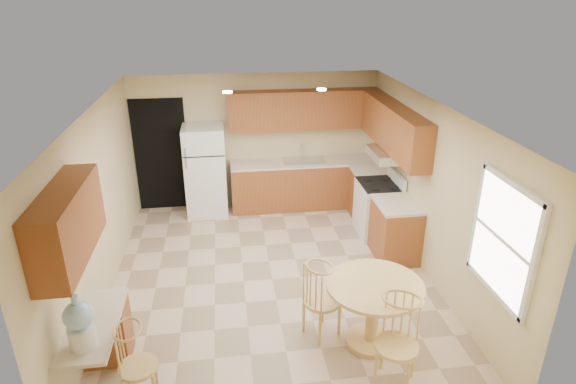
{
  "coord_description": "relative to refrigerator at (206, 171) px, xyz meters",
  "views": [
    {
      "loc": [
        -0.58,
        -5.88,
        3.91
      ],
      "look_at": [
        0.27,
        0.3,
        1.23
      ],
      "focal_mm": 30.0,
      "sensor_mm": 36.0,
      "label": 1
    }
  ],
  "objects": [
    {
      "name": "floor",
      "position": [
        0.95,
        -2.4,
        -0.83
      ],
      "size": [
        5.5,
        5.5,
        0.0
      ],
      "primitive_type": "plane",
      "color": "#CCAF93",
      "rests_on": "ground"
    },
    {
      "name": "ceiling",
      "position": [
        0.95,
        -2.4,
        1.67
      ],
      "size": [
        4.5,
        5.5,
        0.02
      ],
      "primitive_type": "cube",
      "color": "white",
      "rests_on": "wall_back"
    },
    {
      "name": "wall_back",
      "position": [
        0.95,
        0.35,
        0.42
      ],
      "size": [
        4.5,
        0.02,
        2.5
      ],
      "primitive_type": "cube",
      "color": "#CBB788",
      "rests_on": "floor"
    },
    {
      "name": "wall_front",
      "position": [
        0.95,
        -5.15,
        0.42
      ],
      "size": [
        4.5,
        0.02,
        2.5
      ],
      "primitive_type": "cube",
      "color": "#CBB788",
      "rests_on": "floor"
    },
    {
      "name": "wall_left",
      "position": [
        -1.3,
        -2.4,
        0.42
      ],
      "size": [
        0.02,
        5.5,
        2.5
      ],
      "primitive_type": "cube",
      "color": "#CBB788",
      "rests_on": "floor"
    },
    {
      "name": "wall_right",
      "position": [
        3.2,
        -2.4,
        0.42
      ],
      "size": [
        0.02,
        5.5,
        2.5
      ],
      "primitive_type": "cube",
      "color": "#CBB788",
      "rests_on": "floor"
    },
    {
      "name": "doorway",
      "position": [
        -0.8,
        0.34,
        0.22
      ],
      "size": [
        0.9,
        0.02,
        2.1
      ],
      "primitive_type": "cube",
      "color": "black",
      "rests_on": "floor"
    },
    {
      "name": "base_cab_back",
      "position": [
        1.83,
        0.05,
        -0.39
      ],
      "size": [
        2.75,
        0.6,
        0.87
      ],
      "primitive_type": "cube",
      "color": "#975226",
      "rests_on": "floor"
    },
    {
      "name": "counter_back",
      "position": [
        1.83,
        0.05,
        0.06
      ],
      "size": [
        2.75,
        0.63,
        0.04
      ],
      "primitive_type": "cube",
      "color": "beige",
      "rests_on": "base_cab_back"
    },
    {
      "name": "base_cab_right_a",
      "position": [
        2.9,
        -0.54,
        -0.39
      ],
      "size": [
        0.6,
        0.59,
        0.87
      ],
      "primitive_type": "cube",
      "color": "#975226",
      "rests_on": "floor"
    },
    {
      "name": "counter_right_a",
      "position": [
        2.9,
        -0.54,
        0.06
      ],
      "size": [
        0.63,
        0.59,
        0.04
      ],
      "primitive_type": "cube",
      "color": "beige",
      "rests_on": "base_cab_right_a"
    },
    {
      "name": "base_cab_right_b",
      "position": [
        2.9,
        -2.0,
        -0.39
      ],
      "size": [
        0.6,
        0.8,
        0.87
      ],
      "primitive_type": "cube",
      "color": "#975226",
      "rests_on": "floor"
    },
    {
      "name": "counter_right_b",
      "position": [
        2.9,
        -2.0,
        0.06
      ],
      "size": [
        0.63,
        0.8,
        0.04
      ],
      "primitive_type": "cube",
      "color": "beige",
      "rests_on": "base_cab_right_b"
    },
    {
      "name": "upper_cab_back",
      "position": [
        1.83,
        0.19,
        1.02
      ],
      "size": [
        2.75,
        0.33,
        0.7
      ],
      "primitive_type": "cube",
      "color": "#975226",
      "rests_on": "wall_back"
    },
    {
      "name": "upper_cab_right",
      "position": [
        3.04,
        -1.19,
        1.02
      ],
      "size": [
        0.33,
        2.42,
        0.7
      ],
      "primitive_type": "cube",
      "color": "#975226",
      "rests_on": "wall_right"
    },
    {
      "name": "upper_cab_left",
      "position": [
        -1.13,
        -4.0,
        1.02
      ],
      "size": [
        0.33,
        1.4,
        0.7
      ],
      "primitive_type": "cube",
      "color": "#975226",
      "rests_on": "wall_left"
    },
    {
      "name": "sink",
      "position": [
        1.8,
        0.05,
        0.08
      ],
      "size": [
        0.78,
        0.44,
        0.01
      ],
      "primitive_type": "cube",
      "color": "silver",
      "rests_on": "counter_back"
    },
    {
      "name": "range_hood",
      "position": [
        2.95,
        -1.22,
        0.59
      ],
      "size": [
        0.5,
        0.76,
        0.14
      ],
      "primitive_type": "cube",
      "color": "silver",
      "rests_on": "upper_cab_right"
    },
    {
      "name": "desk_pedestal",
      "position": [
        -1.05,
        -3.72,
        -0.47
      ],
      "size": [
        0.48,
        0.42,
        0.72
      ],
      "primitive_type": "cube",
      "color": "#975226",
      "rests_on": "floor"
    },
    {
      "name": "desk_top",
      "position": [
        -1.05,
        -4.1,
        -0.08
      ],
      "size": [
        0.5,
        1.2,
        0.04
      ],
      "primitive_type": "cube",
      "color": "beige",
      "rests_on": "desk_pedestal"
    },
    {
      "name": "window",
      "position": [
        3.18,
        -4.25,
        0.67
      ],
      "size": [
        0.06,
        1.12,
        1.3
      ],
      "color": "white",
      "rests_on": "wall_right"
    },
    {
      "name": "can_light_a",
      "position": [
        0.45,
        -1.2,
        1.66
      ],
      "size": [
        0.14,
        0.14,
        0.02
      ],
      "primitive_type": "cylinder",
      "color": "white",
      "rests_on": "ceiling"
    },
    {
      "name": "can_light_b",
      "position": [
        1.85,
        -1.2,
        1.66
      ],
      "size": [
        0.14,
        0.14,
        0.02
      ],
      "primitive_type": "cylinder",
      "color": "white",
      "rests_on": "ceiling"
    },
    {
      "name": "refrigerator",
      "position": [
        0.0,
        0.0,
        0.0
      ],
      "size": [
        0.73,
        0.71,
        1.65
      ],
      "color": "white",
      "rests_on": "floor"
    },
    {
      "name": "stove",
      "position": [
        2.88,
        -1.22,
        -0.36
      ],
      "size": [
        0.65,
        0.76,
        1.09
      ],
      "color": "white",
      "rests_on": "floor"
    },
    {
      "name": "dining_table",
      "position": [
        1.97,
        -3.89,
        -0.29
      ],
      "size": [
        1.11,
        1.11,
        0.82
      ],
      "rotation": [
        0.0,
        0.0,
        -0.08
      ],
      "color": "#E0B770",
      "rests_on": "floor"
    },
    {
      "name": "chair_table_a",
      "position": [
        1.42,
        -3.73,
        -0.24
      ],
      "size": [
        0.42,
        0.54,
        0.96
      ],
      "rotation": [
        0.0,
        0.0,
        -1.07
      ],
      "color": "#E0B770",
      "rests_on": "floor"
    },
    {
      "name": "chair_table_b",
      "position": [
        2.02,
        -4.64,
        -0.19
      ],
      "size": [
        0.46,
        0.53,
        1.04
      ],
      "rotation": [
        0.0,
        0.0,
        2.61
      ],
      "color": "#E0B770",
      "rests_on": "floor"
    },
    {
      "name": "chair_desk",
      "position": [
        -0.6,
        -4.49,
        -0.28
      ],
      "size": [
        0.4,
        0.51,
        0.9
      ],
      "rotation": [
        0.0,
        0.0,
        -1.5
      ],
      "color": "#E0B770",
      "rests_on": "floor"
    },
    {
      "name": "water_crock",
      "position": [
        -1.05,
        -4.44,
        0.2
      ],
      "size": [
        0.27,
        0.27,
        0.57
      ],
      "color": "white",
      "rests_on": "desk_top"
    }
  ]
}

